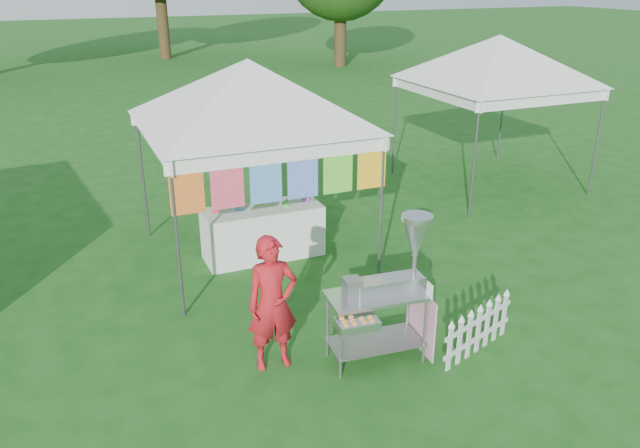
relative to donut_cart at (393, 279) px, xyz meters
name	(u,v)px	position (x,y,z in m)	size (l,w,h in m)	color
ground	(353,379)	(-0.57, -0.22, -1.00)	(120.00, 120.00, 0.00)	#194D16
canopy_main	(248,60)	(-0.57, 3.27, 1.99)	(4.24, 4.24, 3.45)	#59595E
canopy_right	(500,35)	(4.93, 4.77, 1.99)	(4.24, 4.24, 3.45)	#59595E
donut_cart	(393,279)	(0.00, 0.00, 0.00)	(1.28, 0.79, 1.69)	gray
vendor	(272,304)	(-1.27, 0.37, -0.22)	(0.57, 0.37, 1.56)	#B2151E
picket_fence	(478,330)	(0.98, -0.31, -0.71)	(1.20, 0.44, 0.56)	silver
display_table	(263,232)	(-0.47, 3.18, -0.60)	(1.80, 0.70, 0.80)	white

